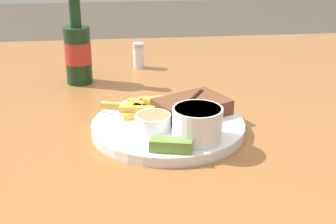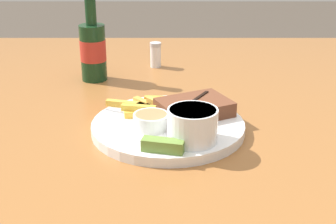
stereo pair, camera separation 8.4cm
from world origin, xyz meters
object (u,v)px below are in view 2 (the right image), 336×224
coleslaw_cup (193,123)px  fork_utensil (134,114)px  beer_bottle (93,49)px  dinner_plate (168,127)px  pickle_spear (163,145)px  knife_utensil (174,114)px  steak_portion (194,107)px  salt_shaker (155,55)px  dipping_sauce_cup (151,120)px

coleslaw_cup → fork_utensil: (-0.10, 0.11, -0.03)m
beer_bottle → dinner_plate: bearing=-59.2°
pickle_spear → coleslaw_cup: bearing=36.9°
fork_utensil → knife_utensil: size_ratio=0.84×
pickle_spear → beer_bottle: bearing=112.4°
steak_portion → coleslaw_cup: coleslaw_cup is taller
dinner_plate → coleslaw_cup: size_ratio=3.33×
pickle_spear → beer_bottle: (-0.17, 0.41, 0.05)m
coleslaw_cup → salt_shaker: 0.48m
dinner_plate → beer_bottle: beer_bottle is taller
coleslaw_cup → knife_utensil: coleslaw_cup is taller
fork_utensil → steak_portion: bearing=29.1°
dipping_sauce_cup → knife_utensil: bearing=54.5°
steak_portion → salt_shaker: salt_shaker is taller
dipping_sauce_cup → steak_portion: bearing=38.6°
coleslaw_cup → fork_utensil: size_ratio=0.67×
beer_bottle → steak_portion: bearing=-49.0°
pickle_spear → salt_shaker: size_ratio=1.09×
beer_bottle → fork_utensil: bearing=-66.8°
dipping_sauce_cup → pickle_spear: size_ratio=0.89×
fork_utensil → knife_utensil: (0.08, -0.00, 0.00)m
dinner_plate → beer_bottle: 0.35m
knife_utensil → beer_bottle: size_ratio=0.69×
coleslaw_cup → dipping_sauce_cup: 0.09m
pickle_spear → knife_utensil: size_ratio=0.48×
dipping_sauce_cup → pickle_spear: 0.09m
pickle_spear → knife_utensil: bearing=82.5°
knife_utensil → pickle_spear: bearing=-154.1°
pickle_spear → fork_utensil: bearing=110.8°
dipping_sauce_cup → beer_bottle: beer_bottle is taller
coleslaw_cup → beer_bottle: (-0.22, 0.37, 0.03)m
pickle_spear → fork_utensil: size_ratio=0.57×
steak_portion → beer_bottle: 0.35m
coleslaw_cup → fork_utensil: coleslaw_cup is taller
coleslaw_cup → knife_utensil: bearing=105.2°
dinner_plate → knife_utensil: bearing=70.1°
coleslaw_cup → dipping_sauce_cup: (-0.07, 0.05, -0.02)m
steak_portion → beer_bottle: beer_bottle is taller
dinner_plate → salt_shaker: salt_shaker is taller
beer_bottle → pickle_spear: bearing=-67.6°
coleslaw_cup → knife_utensil: size_ratio=0.57×
steak_portion → dipping_sauce_cup: 0.10m
dinner_plate → salt_shaker: 0.40m
steak_portion → salt_shaker: (-0.08, 0.36, 0.00)m
dinner_plate → dipping_sauce_cup: (-0.03, -0.03, 0.02)m
dipping_sauce_cup → fork_utensil: 0.07m
dinner_plate → dipping_sauce_cup: bearing=-138.1°
salt_shaker → dipping_sauce_cup: bearing=-89.6°
coleslaw_cup → knife_utensil: 0.12m
dinner_plate → pickle_spear: 0.12m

